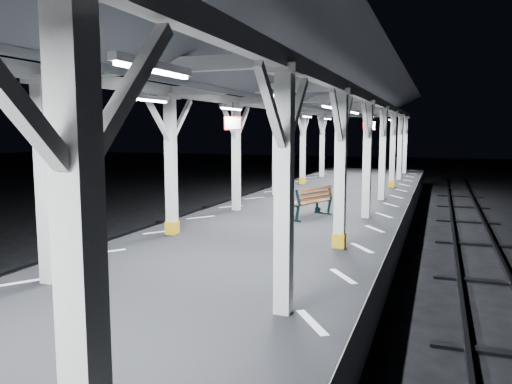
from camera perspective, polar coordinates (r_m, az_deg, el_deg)
The scene contains 8 objects.
ground at distance 9.79m, azimuth -4.91°, elevation -13.78°, with size 120.00×120.00×0.00m, color black.
platform at distance 9.63m, azimuth -4.94°, elevation -11.00°, with size 6.00×50.00×1.00m, color black.
hazard_stripes_left at distance 10.73m, azimuth -16.98°, elevation -6.60°, with size 1.00×48.00×0.01m, color silver.
hazard_stripes_right at distance 8.76m, azimuth 9.90°, elevation -9.46°, with size 1.00×48.00×0.01m, color silver.
track_left at distance 12.63m, azimuth -26.21°, elevation -9.31°, with size 2.20×60.00×0.16m.
track_right at distance 9.01m, azimuth 26.58°, elevation -15.88°, with size 2.20×60.00×0.16m.
canopy at distance 9.20m, azimuth -5.27°, elevation 13.81°, with size 5.40×49.00×4.65m.
bench_mid at distance 14.27m, azimuth 6.30°, elevation -1.06°, with size 1.14×1.76×0.90m.
Camera 1 is at (3.92, -8.28, 3.47)m, focal length 35.00 mm.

